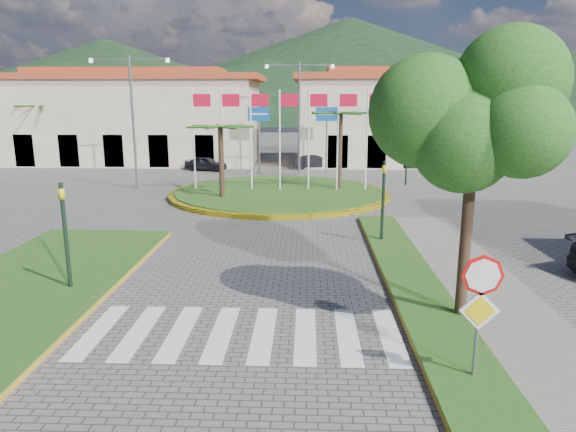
{
  "coord_description": "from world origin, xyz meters",
  "views": [
    {
      "loc": [
        1.62,
        -7.25,
        5.45
      ],
      "look_at": [
        1.04,
        8.0,
        1.97
      ],
      "focal_mm": 32.0,
      "sensor_mm": 36.0,
      "label": 1
    }
  ],
  "objects_px": {
    "white_van": "(191,159)",
    "car_dark_b": "(315,161)",
    "deciduous_tree": "(476,112)",
    "car_dark_a": "(206,163)",
    "roundabout_island": "(280,193)",
    "stop_sign": "(480,298)"
  },
  "relations": [
    {
      "from": "white_van",
      "to": "car_dark_a",
      "type": "height_order",
      "value": "white_van"
    },
    {
      "from": "roundabout_island",
      "to": "stop_sign",
      "type": "xyz_separation_m",
      "value": [
        4.9,
        -20.04,
        1.61
      ]
    },
    {
      "from": "roundabout_island",
      "to": "car_dark_a",
      "type": "bearing_deg",
      "value": 121.15
    },
    {
      "from": "roundabout_island",
      "to": "white_van",
      "type": "bearing_deg",
      "value": 121.72
    },
    {
      "from": "deciduous_tree",
      "to": "car_dark_a",
      "type": "xyz_separation_m",
      "value": [
        -11.85,
        27.51,
        -4.62
      ]
    },
    {
      "from": "deciduous_tree",
      "to": "car_dark_a",
      "type": "distance_m",
      "value": 30.3
    },
    {
      "from": "deciduous_tree",
      "to": "white_van",
      "type": "height_order",
      "value": "deciduous_tree"
    },
    {
      "from": "stop_sign",
      "to": "deciduous_tree",
      "type": "height_order",
      "value": "deciduous_tree"
    },
    {
      "from": "stop_sign",
      "to": "car_dark_b",
      "type": "xyz_separation_m",
      "value": [
        -2.68,
        32.11,
        -1.2
      ]
    },
    {
      "from": "stop_sign",
      "to": "car_dark_a",
      "type": "relative_size",
      "value": 0.81
    },
    {
      "from": "car_dark_a",
      "to": "car_dark_b",
      "type": "distance_m",
      "value": 8.71
    },
    {
      "from": "car_dark_a",
      "to": "car_dark_b",
      "type": "height_order",
      "value": "car_dark_b"
    },
    {
      "from": "deciduous_tree",
      "to": "roundabout_island",
      "type": "bearing_deg",
      "value": 107.91
    },
    {
      "from": "car_dark_a",
      "to": "roundabout_island",
      "type": "bearing_deg",
      "value": -135.61
    },
    {
      "from": "roundabout_island",
      "to": "deciduous_tree",
      "type": "relative_size",
      "value": 1.87
    },
    {
      "from": "roundabout_island",
      "to": "car_dark_b",
      "type": "height_order",
      "value": "roundabout_island"
    },
    {
      "from": "white_van",
      "to": "car_dark_b",
      "type": "bearing_deg",
      "value": -100.72
    },
    {
      "from": "deciduous_tree",
      "to": "white_van",
      "type": "relative_size",
      "value": 1.6
    },
    {
      "from": "deciduous_tree",
      "to": "car_dark_a",
      "type": "height_order",
      "value": "deciduous_tree"
    },
    {
      "from": "car_dark_b",
      "to": "deciduous_tree",
      "type": "bearing_deg",
      "value": -178.14
    },
    {
      "from": "roundabout_island",
      "to": "deciduous_tree",
      "type": "xyz_separation_m",
      "value": [
        5.5,
        -17.0,
        5.0
      ]
    },
    {
      "from": "roundabout_island",
      "to": "white_van",
      "type": "xyz_separation_m",
      "value": [
        -8.11,
        13.13,
        0.41
      ]
    }
  ]
}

